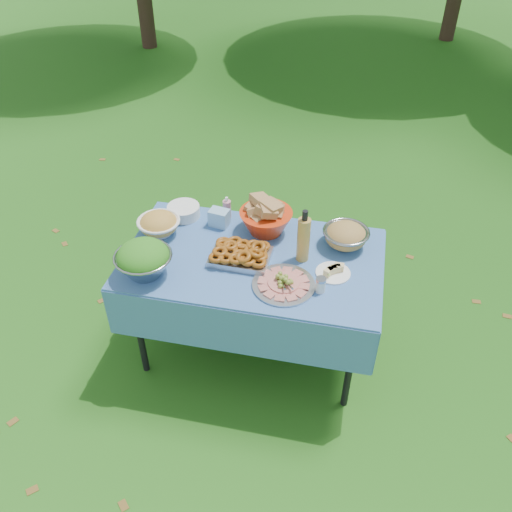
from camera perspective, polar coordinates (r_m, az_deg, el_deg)
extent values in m
plane|color=black|center=(3.61, -0.29, -9.52)|extent=(80.00, 80.00, 0.00)
cube|color=#74AEE0|center=(3.33, -0.31, -5.20)|extent=(1.46, 0.86, 0.76)
cylinder|color=white|center=(3.41, -7.63, 4.71)|extent=(0.24, 0.24, 0.07)
cube|color=#8BBFE4|center=(3.31, -3.89, 4.04)|extent=(0.13, 0.10, 0.11)
cylinder|color=pink|center=(3.36, -3.08, 5.13)|extent=(0.05, 0.05, 0.15)
cube|color=#ACACB1|center=(3.04, -1.65, 0.18)|extent=(0.34, 0.24, 0.08)
cylinder|color=#AFB2B7|center=(2.88, 2.94, -2.55)|extent=(0.34, 0.34, 0.08)
cylinder|color=#B8903E|center=(2.98, 5.04, 2.15)|extent=(0.08, 0.08, 0.33)
cylinder|color=white|center=(2.98, 8.14, -1.46)|extent=(0.25, 0.25, 0.05)
cylinder|color=silver|center=(2.86, 6.82, -3.03)|extent=(0.06, 0.06, 0.09)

